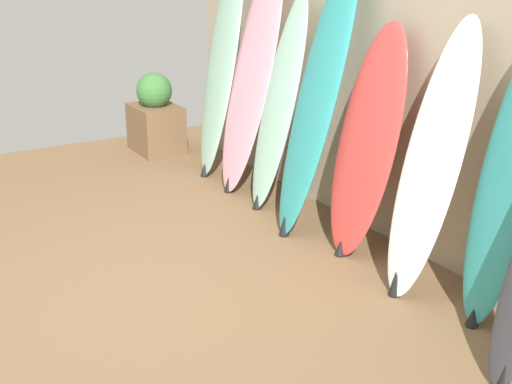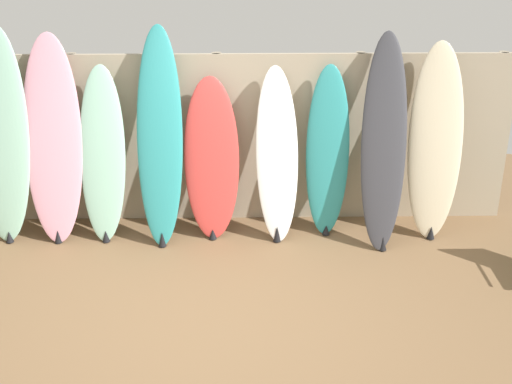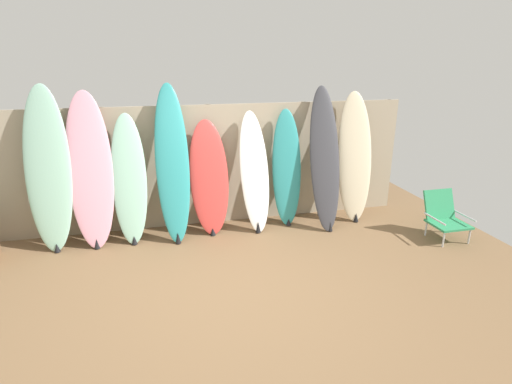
# 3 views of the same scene
# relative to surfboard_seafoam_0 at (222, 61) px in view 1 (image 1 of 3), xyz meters

# --- Properties ---
(ground) EXTENTS (7.68, 7.68, 0.00)m
(ground) POSITION_rel_surfboard_seafoam_0_xyz_m (2.12, -1.64, -1.06)
(ground) COLOR brown
(fence_back) EXTENTS (6.08, 0.11, 1.80)m
(fence_back) POSITION_rel_surfboard_seafoam_0_xyz_m (2.12, 0.36, -0.16)
(fence_back) COLOR tan
(fence_back) RESTS_ON ground
(surfboard_seafoam_0) EXTENTS (0.62, 0.54, 2.14)m
(surfboard_seafoam_0) POSITION_rel_surfboard_seafoam_0_xyz_m (0.00, 0.00, 0.00)
(surfboard_seafoam_0) COLOR #9ED6BC
(surfboard_seafoam_0) RESTS_ON ground
(surfboard_pink_1) EXTENTS (0.59, 0.58, 2.05)m
(surfboard_pink_1) POSITION_rel_surfboard_seafoam_0_xyz_m (0.50, 0.02, -0.05)
(surfboard_pink_1) COLOR pink
(surfboard_pink_1) RESTS_ON ground
(surfboard_seafoam_2) EXTENTS (0.48, 0.51, 1.75)m
(surfboard_seafoam_2) POSITION_rel_surfboard_seafoam_0_xyz_m (0.98, -0.00, -0.20)
(surfboard_seafoam_2) COLOR #9ED6BC
(surfboard_seafoam_2) RESTS_ON ground
(surfboard_teal_3) EXTENTS (0.46, 0.66, 2.13)m
(surfboard_teal_3) POSITION_rel_surfboard_seafoam_0_xyz_m (1.56, -0.04, -0.01)
(surfboard_teal_3) COLOR teal
(surfboard_teal_3) RESTS_ON ground
(surfboard_red_4) EXTENTS (0.58, 0.48, 1.62)m
(surfboard_red_4) POSITION_rel_surfboard_seafoam_0_xyz_m (2.06, 0.03, -0.26)
(surfboard_red_4) COLOR #D13D38
(surfboard_red_4) RESTS_ON ground
(surfboard_white_5) EXTENTS (0.47, 0.57, 1.72)m
(surfboard_white_5) POSITION_rel_surfboard_seafoam_0_xyz_m (2.72, -0.01, -0.22)
(surfboard_white_5) COLOR white
(surfboard_white_5) RESTS_ON ground
(surfboard_teal_6) EXTENTS (0.47, 0.43, 1.73)m
(surfboard_teal_6) POSITION_rel_surfboard_seafoam_0_xyz_m (3.23, 0.08, -0.21)
(surfboard_teal_6) COLOR teal
(surfboard_teal_6) RESTS_ON ground
(planter_box) EXTENTS (0.58, 0.44, 0.82)m
(planter_box) POSITION_rel_surfboard_seafoam_0_xyz_m (-1.00, -0.26, -0.71)
(planter_box) COLOR brown
(planter_box) RESTS_ON ground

